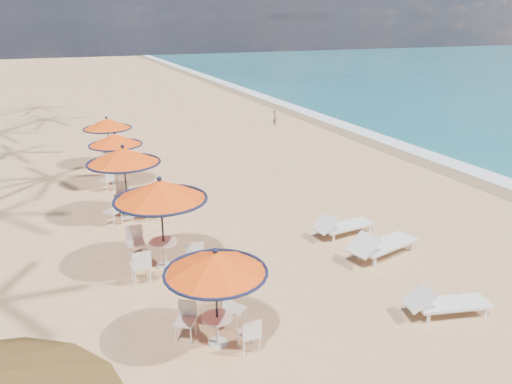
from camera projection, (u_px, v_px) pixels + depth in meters
ground at (396, 292)px, 11.96m from camera, size 160.00×160.00×0.00m
foam_strip at (424, 154)px, 24.04m from camera, size 1.20×140.00×0.04m
wetsand_band at (408, 156)px, 23.71m from camera, size 1.40×140.00×0.02m
station_0 at (217, 274)px, 9.61m from camera, size 2.04×2.04×2.13m
station_1 at (160, 202)px, 12.58m from camera, size 2.39×2.39×2.50m
station_2 at (124, 165)px, 15.89m from camera, size 2.35×2.42×2.45m
station_3 at (115, 146)px, 19.12m from camera, size 2.05×2.16×2.13m
station_4 at (109, 129)px, 21.80m from camera, size 2.10×2.10×2.19m
lounger_near at (444, 302)px, 10.95m from camera, size 1.98×1.01×0.68m
lounger_mid at (381, 244)px, 13.61m from camera, size 2.31×1.19×0.79m
lounger_far at (342, 225)px, 14.97m from camera, size 2.00×0.82×0.70m
person at (275, 117)px, 30.28m from camera, size 0.31×0.40×0.97m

